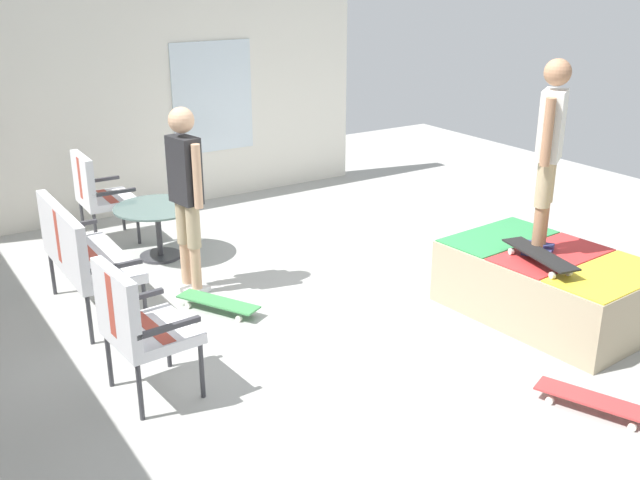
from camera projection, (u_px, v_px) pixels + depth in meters
The scene contains 12 objects.
ground_plane at pixel (353, 309), 6.77m from camera, with size 12.00×12.00×0.10m, color #A8A8A3.
house_facade at pixel (143, 105), 9.02m from camera, with size 0.23×6.00×2.63m.
skate_ramp at pixel (550, 284), 6.45m from camera, with size 1.85×2.02×0.59m.
patio_bench at pixel (79, 250), 6.35m from camera, with size 1.25×0.55×1.02m.
patio_chair_near_house at pixel (96, 190), 8.06m from camera, with size 0.63×0.56×1.02m.
patio_chair_by_wall at pixel (135, 320), 5.09m from camera, with size 0.66×0.59×1.02m.
patio_table at pixel (158, 221), 7.70m from camera, with size 0.90×0.90×0.57m.
person_watching at pixel (186, 186), 6.68m from camera, with size 0.47×0.28×1.76m.
person_skater at pixel (550, 144), 6.04m from camera, with size 0.35×0.42×1.65m.
skateboard_by_bench at pixel (218, 303), 6.58m from camera, with size 0.80×0.55×0.10m.
skateboard_spare at pixel (594, 401), 5.09m from camera, with size 0.82×0.48×0.10m.
skateboard_on_ramp at pixel (540, 255), 6.07m from camera, with size 0.82×0.37×0.10m.
Camera 1 is at (-4.96, 3.60, 2.91)m, focal length 41.18 mm.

